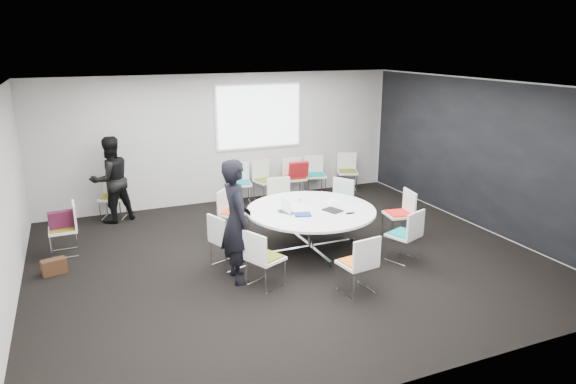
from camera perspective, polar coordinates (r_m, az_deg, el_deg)
name	(u,v)px	position (r m, az deg, el deg)	size (l,w,h in m)	color
room_shell	(292,175)	(8.17, 0.41, 1.88)	(8.08, 7.08, 2.88)	black
conference_table	(311,220)	(8.72, 2.56, -3.12)	(2.18, 2.18, 0.73)	silver
projection_screen	(259,117)	(11.50, -3.22, 8.37)	(1.90, 0.03, 1.35)	white
chair_ring_a	(398,223)	(9.54, 12.16, -3.40)	(0.51, 0.52, 0.88)	silver
chair_ring_b	(338,211)	(10.06, 5.57, -2.06)	(0.62, 0.63, 0.88)	silver
chair_ring_c	(281,210)	(10.08, -0.79, -1.96)	(0.52, 0.51, 0.88)	silver
chair_ring_d	(234,222)	(9.43, -6.05, -3.35)	(0.64, 0.64, 0.88)	silver
chair_ring_e	(228,250)	(8.20, -6.71, -6.46)	(0.58, 0.59, 0.88)	silver
chair_ring_f	(265,269)	(7.52, -2.59, -8.55)	(0.60, 0.60, 0.88)	silver
chair_ring_g	(357,275)	(7.41, 7.68, -9.09)	(0.52, 0.51, 0.88)	silver
chair_ring_h	(403,245)	(8.58, 12.71, -5.73)	(0.59, 0.58, 0.88)	silver
chair_back_a	(241,191)	(11.36, -5.29, 0.10)	(0.53, 0.52, 0.88)	silver
chair_back_b	(266,188)	(11.56, -2.49, 0.44)	(0.56, 0.55, 0.88)	silver
chair_back_c	(295,185)	(11.77, 0.73, 0.75)	(0.49, 0.48, 0.88)	silver
chair_back_d	(315,182)	(12.03, 3.02, 1.07)	(0.56, 0.55, 0.88)	silver
chair_back_e	(347,179)	(12.42, 6.59, 1.47)	(0.60, 0.59, 0.88)	silver
chair_spare_left	(65,239)	(9.38, -23.54, -4.79)	(0.46, 0.47, 0.88)	silver
chair_person_back	(113,205)	(10.91, -18.84, -1.42)	(0.59, 0.59, 0.88)	silver
person_main	(236,221)	(7.53, -5.77, -3.23)	(0.68, 0.44, 1.86)	black
person_back	(111,180)	(10.60, -19.08, 1.31)	(0.83, 0.65, 1.71)	black
laptop	(287,211)	(8.50, -0.08, -2.16)	(0.30, 0.19, 0.02)	#333338
laptop_lid	(286,205)	(8.42, -0.26, -1.49)	(0.30, 0.02, 0.22)	silver
notebook_black	(333,210)	(8.59, 4.98, -2.03)	(0.22, 0.30, 0.02)	black
tablet_folio	(303,215)	(8.34, 1.65, -2.52)	(0.26, 0.20, 0.03)	navy
papers_right	(333,201)	(9.09, 5.01, -1.05)	(0.30, 0.21, 0.00)	white
papers_front	(356,206)	(8.90, 7.53, -1.50)	(0.30, 0.21, 0.00)	silver
cup	(299,200)	(9.01, 1.28, -0.87)	(0.08, 0.08, 0.09)	white
phone	(350,213)	(8.49, 6.94, -2.35)	(0.14, 0.07, 0.01)	black
maroon_bag	(61,220)	(9.27, -23.88, -2.81)	(0.40, 0.14, 0.28)	#451228
brown_bag	(54,267)	(8.74, -24.55, -7.54)	(0.36, 0.16, 0.24)	#3F2414
red_jacket	(299,170)	(11.46, 1.18, 2.51)	(0.44, 0.10, 0.35)	maroon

